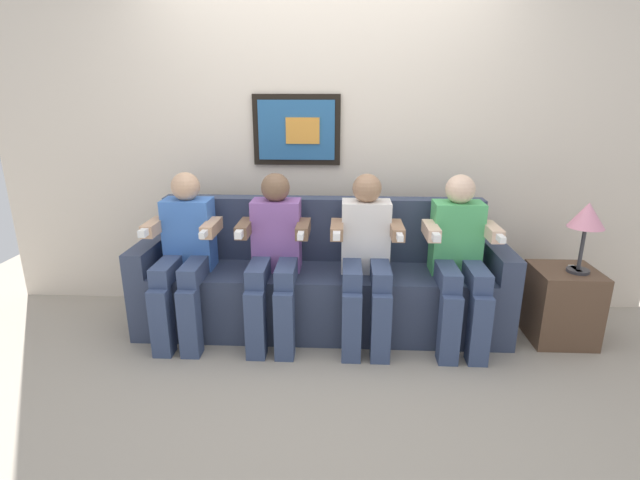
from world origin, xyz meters
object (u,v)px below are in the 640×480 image
(person_leftmost, at_px, (185,251))
(person_right_center, at_px, (366,254))
(person_rightmost, at_px, (459,256))
(table_lamp, at_px, (587,218))
(person_left_center, at_px, (275,253))
(side_table_right, at_px, (561,304))
(couch, at_px, (321,285))
(spare_remote_on_table, at_px, (575,270))

(person_leftmost, xyz_separation_m, person_right_center, (1.20, 0.00, 0.00))
(person_rightmost, bearing_deg, table_lamp, 1.49)
(person_left_center, distance_m, person_rightmost, 1.20)
(side_table_right, bearing_deg, person_rightmost, -175.13)
(couch, bearing_deg, person_right_center, -29.50)
(person_leftmost, distance_m, table_lamp, 2.58)
(person_left_center, bearing_deg, table_lamp, 0.58)
(couch, relative_size, person_leftmost, 2.29)
(table_lamp, relative_size, spare_remote_on_table, 3.54)
(couch, height_order, person_rightmost, person_rightmost)
(table_lamp, bearing_deg, person_rightmost, -178.51)
(person_rightmost, distance_m, side_table_right, 0.81)
(person_leftmost, height_order, person_right_center, same)
(person_leftmost, height_order, table_lamp, person_leftmost)
(couch, bearing_deg, person_leftmost, -169.32)
(spare_remote_on_table, bearing_deg, person_leftmost, -179.20)
(person_right_center, bearing_deg, side_table_right, 2.67)
(person_rightmost, height_order, table_lamp, person_rightmost)
(person_leftmost, distance_m, person_left_center, 0.60)
(person_leftmost, xyz_separation_m, table_lamp, (2.57, 0.02, 0.25))
(couch, relative_size, table_lamp, 5.52)
(couch, xyz_separation_m, person_right_center, (0.30, -0.17, 0.29))
(person_right_center, xyz_separation_m, table_lamp, (1.37, 0.02, 0.25))
(spare_remote_on_table, bearing_deg, person_left_center, -178.95)
(couch, height_order, table_lamp, table_lamp)
(person_leftmost, distance_m, person_rightmost, 1.79)
(person_right_center, height_order, spare_remote_on_table, person_right_center)
(person_left_center, bearing_deg, person_right_center, 0.00)
(person_leftmost, xyz_separation_m, person_left_center, (0.60, 0.00, 0.00))
(person_right_center, relative_size, spare_remote_on_table, 8.54)
(person_leftmost, xyz_separation_m, spare_remote_on_table, (2.56, 0.04, -0.10))
(person_right_center, distance_m, spare_remote_on_table, 1.36)
(table_lamp, bearing_deg, couch, 174.89)
(spare_remote_on_table, bearing_deg, side_table_right, 147.79)
(person_right_center, bearing_deg, person_left_center, 180.00)
(side_table_right, bearing_deg, person_left_center, -178.16)
(person_left_center, xyz_separation_m, table_lamp, (1.97, 0.02, 0.25))
(side_table_right, bearing_deg, table_lamp, -40.20)
(person_right_center, relative_size, side_table_right, 2.22)
(couch, height_order, person_left_center, person_left_center)
(couch, bearing_deg, spare_remote_on_table, -4.59)
(side_table_right, height_order, table_lamp, table_lamp)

